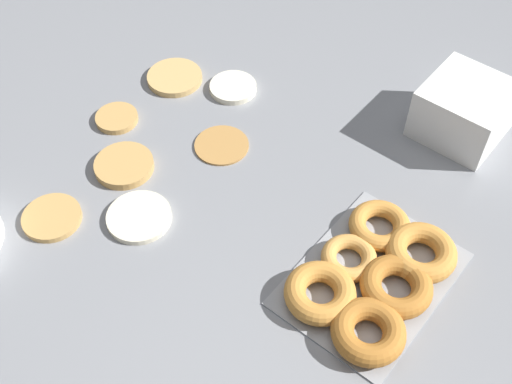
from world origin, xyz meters
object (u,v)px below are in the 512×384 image
Objects in this scene: pancake_1 at (52,218)px; donut_tray at (374,278)px; pancake_6 at (139,217)px; pancake_5 at (117,118)px; pancake_2 at (222,144)px; pancake_3 at (233,88)px; pancake_4 at (124,165)px; container_stack at (464,110)px; pancake_0 at (175,78)px.

donut_tray is (0.24, -0.49, 0.01)m from pancake_1.
pancake_6 is 0.40m from donut_tray.
pancake_2 is at bearing -69.34° from pancake_5.
pancake_3 is 0.86× the size of pancake_6.
pancake_1 is 0.91× the size of pancake_6.
pancake_4 reaches higher than pancake_5.
pancake_6 is at bearing -124.31° from pancake_5.
pancake_4 is 1.31× the size of pancake_5.
container_stack is at bearing 8.60° from donut_tray.
pancake_6 is 0.72× the size of container_stack.
donut_tray is at bearing -90.03° from pancake_5.
pancake_5 is (0.24, 0.09, 0.00)m from pancake_1.
container_stack is at bearing -53.15° from pancake_5.
donut_tray is at bearing -64.41° from pancake_1.
pancake_4 is (-0.24, -0.10, 0.00)m from pancake_0.
pancake_4 is 0.64m from container_stack.
pancake_6 is at bearing -178.72° from pancake_2.
pancake_0 and pancake_5 have the same top height.
pancake_3 is at bearing 14.47° from pancake_6.
pancake_2 is 0.16m from pancake_3.
pancake_1 and pancake_6 have the same top height.
pancake_5 is 0.25m from pancake_6.
pancake_5 is 0.28× the size of donut_tray.
pancake_1 is at bearing 176.68° from pancake_4.
pancake_1 is at bearing 177.02° from pancake_3.
pancake_6 is at bearing -50.42° from pancake_1.
pancake_0 is 1.05× the size of pancake_4.
pancake_1 reaches higher than pancake_2.
pancake_1 is 0.16m from pancake_4.
container_stack reaches higher than pancake_4.
pancake_1 is 0.15m from pancake_6.
container_stack is (0.18, -0.41, 0.05)m from pancake_3.
donut_tray reaches higher than pancake_2.
donut_tray is at bearing -69.49° from pancake_6.
pancake_5 is at bearing 178.65° from pancake_0.
pancake_4 is 0.37× the size of donut_tray.
donut_tray reaches higher than pancake_0.
container_stack is at bearing -65.64° from pancake_0.
pancake_4 reaches higher than pancake_1.
pancake_5 is at bearing 21.63° from pancake_1.
pancake_5 reaches higher than pancake_1.
pancake_1 is 1.06× the size of pancake_3.
pancake_2 is at bearing 1.28° from pancake_6.
pancake_3 is 0.29m from pancake_4.
pancake_1 is at bearing -158.37° from pancake_5.
pancake_4 is at bearing 99.06° from donut_tray.
pancake_1 is (-0.39, -0.09, -0.00)m from pancake_0.
donut_tray is (-0.16, -0.58, 0.01)m from pancake_0.
pancake_6 is 0.38× the size of donut_tray.
pancake_3 is 0.24m from pancake_5.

